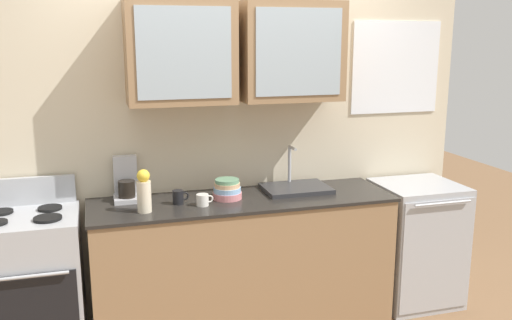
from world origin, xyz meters
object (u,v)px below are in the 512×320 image
object	(u,v)px
stove_range	(31,286)
cup_near_bowls	(178,197)
sink_faucet	(296,187)
coffee_maker	(126,184)
cup_near_sink	(203,200)
vase	(144,191)
bowl_stack	(227,189)
dishwasher	(416,243)

from	to	relation	value
stove_range	cup_near_bowls	size ratio (longest dim) A/B	10.39
sink_faucet	coffee_maker	world-z (taller)	sink_faucet
cup_near_sink	vase	bearing A→B (deg)	-175.91
bowl_stack	vase	size ratio (longest dim) A/B	0.72
cup_near_sink	dishwasher	xyz separation A→B (m)	(1.63, 0.08, -0.50)
coffee_maker	stove_range	bearing A→B (deg)	-162.15
stove_range	bowl_stack	bearing A→B (deg)	1.37
bowl_stack	cup_near_sink	distance (m)	0.22
cup_near_sink	cup_near_bowls	size ratio (longest dim) A/B	1.05
sink_faucet	bowl_stack	world-z (taller)	sink_faucet
stove_range	cup_near_sink	world-z (taller)	stove_range
bowl_stack	dishwasher	xyz separation A→B (m)	(1.45, -0.03, -0.52)
bowl_stack	vase	distance (m)	0.58
dishwasher	coffee_maker	size ratio (longest dim) A/B	3.16
dishwasher	vase	bearing A→B (deg)	-177.02
sink_faucet	dishwasher	size ratio (longest dim) A/B	0.50
sink_faucet	vase	size ratio (longest dim) A/B	1.70
sink_faucet	vase	world-z (taller)	sink_faucet
vase	dishwasher	distance (m)	2.09
cup_near_sink	coffee_maker	world-z (taller)	coffee_maker
cup_near_bowls	dishwasher	xyz separation A→B (m)	(1.78, -0.01, -0.50)
cup_near_bowls	dishwasher	distance (m)	1.85
vase	coffee_maker	size ratio (longest dim) A/B	0.93
stove_range	bowl_stack	distance (m)	1.37
cup_near_bowls	coffee_maker	bearing A→B (deg)	148.21
bowl_stack	cup_near_bowls	bearing A→B (deg)	-175.24
bowl_stack	stove_range	bearing A→B (deg)	-178.63
stove_range	sink_faucet	xyz separation A→B (m)	(1.78, 0.09, 0.47)
coffee_maker	sink_faucet	bearing A→B (deg)	-5.14
sink_faucet	bowl_stack	xyz separation A→B (m)	(-0.51, -0.06, 0.04)
vase	coffee_maker	xyz separation A→B (m)	(-0.09, 0.31, -0.02)
vase	cup_near_bowls	world-z (taller)	vase
stove_range	dishwasher	distance (m)	2.71
stove_range	dishwasher	xyz separation A→B (m)	(2.71, -0.00, -0.01)
dishwasher	cup_near_sink	bearing A→B (deg)	-177.27
dishwasher	coffee_maker	world-z (taller)	coffee_maker
dishwasher	coffee_maker	distance (m)	2.18
sink_faucet	cup_near_sink	distance (m)	0.72
dishwasher	bowl_stack	bearing A→B (deg)	178.63
stove_range	cup_near_sink	xyz separation A→B (m)	(1.08, -0.08, 0.49)
vase	dishwasher	bearing A→B (deg)	2.98
stove_range	coffee_maker	distance (m)	0.86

